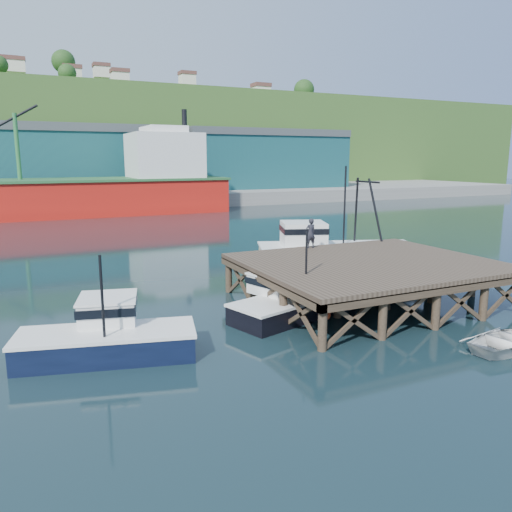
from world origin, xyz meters
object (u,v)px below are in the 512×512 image
boat_black (291,299)px  trawler (334,250)px  boat_navy (107,335)px  dockworker (311,233)px  dinghy (509,340)px

boat_black → trawler: 9.76m
boat_black → trawler: bearing=27.2°
boat_navy → dockworker: bearing=39.8°
dinghy → trawler: bearing=-13.2°
boat_navy → dinghy: size_ratio=1.84×
boat_black → dockworker: boat_black is taller
boat_black → dinghy: bearing=-70.6°
boat_navy → dinghy: (13.96, -5.97, -0.42)m
trawler → boat_navy: bearing=-131.7°
boat_navy → dinghy: boat_navy is taller
boat_navy → dockworker: (12.41, 6.09, 2.18)m
trawler → boat_black: bearing=-115.3°
boat_black → dockworker: (3.87, 4.69, 2.24)m
boat_navy → boat_black: size_ratio=0.97×
boat_navy → boat_black: boat_black is taller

